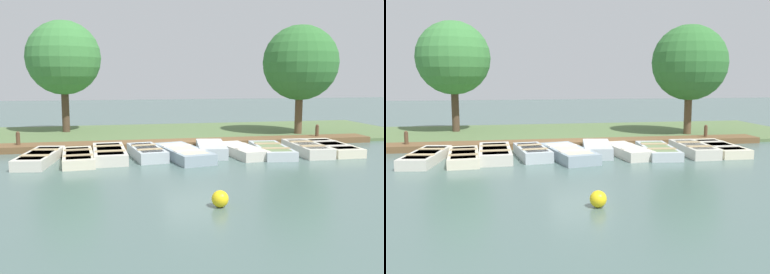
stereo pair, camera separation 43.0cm
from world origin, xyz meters
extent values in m
plane|color=#4C6660|center=(0.00, 0.00, 0.00)|extent=(80.00, 80.00, 0.00)
cube|color=#567042|center=(-5.00, 0.00, 0.07)|extent=(8.00, 24.00, 0.14)
cube|color=brown|center=(-1.28, 0.00, 0.13)|extent=(1.22, 16.62, 0.26)
cube|color=beige|center=(1.26, -5.78, 0.18)|extent=(3.20, 1.45, 0.35)
cube|color=beige|center=(1.26, -5.78, 0.34)|extent=(2.62, 1.15, 0.03)
cube|color=tan|center=(1.84, -5.86, 0.36)|extent=(0.44, 0.96, 0.03)
cube|color=tan|center=(0.68, -5.69, 0.36)|extent=(0.44, 0.96, 0.03)
cube|color=beige|center=(1.37, -4.49, 0.16)|extent=(3.04, 1.27, 0.33)
cube|color=#994C33|center=(1.37, -4.49, 0.31)|extent=(2.49, 1.00, 0.03)
cube|color=tan|center=(1.94, -4.44, 0.34)|extent=(0.37, 0.97, 0.03)
cube|color=tan|center=(0.81, -4.54, 0.34)|extent=(0.37, 0.97, 0.03)
cube|color=beige|center=(1.01, -3.40, 0.19)|extent=(3.15, 1.26, 0.38)
cube|color=#4C709E|center=(1.01, -3.40, 0.36)|extent=(2.58, 0.99, 0.03)
cube|color=tan|center=(1.60, -3.38, 0.39)|extent=(0.35, 1.05, 0.03)
cube|color=tan|center=(0.41, -3.43, 0.39)|extent=(0.35, 1.05, 0.03)
cube|color=#B2BCC1|center=(1.07, -2.05, 0.19)|extent=(2.72, 1.36, 0.39)
cube|color=#994C33|center=(1.07, -2.05, 0.37)|extent=(2.23, 1.07, 0.03)
cube|color=tan|center=(1.56, -1.98, 0.40)|extent=(0.39, 0.95, 0.03)
cube|color=tan|center=(0.58, -2.12, 0.40)|extent=(0.39, 0.95, 0.03)
cube|color=#8C9EA8|center=(1.47, -0.75, 0.19)|extent=(3.45, 1.87, 0.38)
cube|color=beige|center=(1.47, -0.75, 0.36)|extent=(2.82, 1.48, 0.03)
cube|color=beige|center=(2.07, -0.62, 0.39)|extent=(0.55, 1.16, 0.03)
cube|color=beige|center=(0.86, -0.88, 0.39)|extent=(0.55, 1.16, 0.03)
cube|color=#B2BCC1|center=(0.82, 0.47, 0.21)|extent=(2.74, 1.42, 0.42)
cube|color=beige|center=(0.82, 0.47, 0.40)|extent=(2.24, 1.12, 0.03)
cube|color=beige|center=(1.31, 0.39, 0.43)|extent=(0.40, 0.98, 0.03)
cube|color=beige|center=(0.33, 0.54, 0.43)|extent=(0.40, 0.98, 0.03)
cube|color=beige|center=(1.29, 1.54, 0.18)|extent=(2.89, 1.38, 0.35)
cube|color=#4C709E|center=(1.29, 1.54, 0.34)|extent=(2.36, 1.09, 0.03)
cube|color=beige|center=(1.82, 1.61, 0.37)|extent=(0.41, 0.94, 0.03)
cube|color=beige|center=(0.77, 1.46, 0.37)|extent=(0.41, 0.94, 0.03)
cube|color=#B2BCC1|center=(1.34, 2.73, 0.16)|extent=(3.08, 1.43, 0.33)
cube|color=#6B7F51|center=(1.34, 2.73, 0.32)|extent=(2.52, 1.13, 0.03)
cube|color=tan|center=(1.91, 2.67, 0.34)|extent=(0.40, 1.07, 0.03)
cube|color=tan|center=(0.78, 2.79, 0.34)|extent=(0.40, 1.07, 0.03)
cube|color=beige|center=(1.36, 4.18, 0.19)|extent=(2.92, 1.14, 0.38)
cube|color=beige|center=(1.36, 4.18, 0.36)|extent=(2.40, 0.90, 0.03)
cube|color=tan|center=(1.91, 4.15, 0.39)|extent=(0.33, 0.94, 0.03)
cube|color=tan|center=(0.82, 4.20, 0.39)|extent=(0.33, 0.94, 0.03)
cube|color=beige|center=(1.21, 5.33, 0.16)|extent=(3.14, 1.18, 0.33)
cube|color=#994C33|center=(1.21, 5.33, 0.31)|extent=(2.57, 0.92, 0.03)
cube|color=beige|center=(1.80, 5.32, 0.34)|extent=(0.33, 1.05, 0.03)
cube|color=beige|center=(0.61, 5.34, 0.34)|extent=(0.33, 1.05, 0.03)
cylinder|color=brown|center=(-1.35, -6.98, 0.35)|extent=(0.16, 0.16, 0.71)
sphere|color=brown|center=(-1.35, -6.98, 0.74)|extent=(0.14, 0.14, 0.14)
cylinder|color=brown|center=(-1.35, 6.01, 0.35)|extent=(0.16, 0.16, 0.71)
sphere|color=brown|center=(-1.35, 6.01, 0.74)|extent=(0.14, 0.14, 0.14)
sphere|color=yellow|center=(7.46, -0.95, 0.20)|extent=(0.39, 0.39, 0.39)
cylinder|color=#4C3828|center=(-6.26, -5.55, 1.45)|extent=(0.38, 0.38, 2.90)
sphere|color=#3D7F3D|center=(-6.26, -5.55, 3.93)|extent=(3.76, 3.76, 3.76)
cylinder|color=brown|center=(-3.27, 5.98, 1.32)|extent=(0.37, 0.37, 2.64)
sphere|color=#337033|center=(-3.27, 5.98, 3.66)|extent=(3.69, 3.69, 3.69)
camera|label=1|loc=(16.65, -3.43, 2.97)|focal=40.00mm
camera|label=2|loc=(16.73, -3.01, 2.97)|focal=40.00mm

